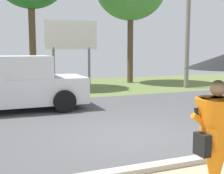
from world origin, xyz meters
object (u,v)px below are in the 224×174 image
Objects in this scene: pickup_truck at (10,86)px; roadside_billboard at (71,40)px; monk_pedestrian at (220,117)px; utility_pole at (188,14)px.

roadside_billboard is at bearing 53.35° from pickup_truck.
monk_pedestrian is 7.97m from pickup_truck.
pickup_truck is 0.69× the size of utility_pole.
utility_pole is at bearing -8.23° from roadside_billboard.
pickup_truck is at bearing -129.73° from roadside_billboard.
roadside_billboard is at bearing 171.77° from utility_pole.
utility_pole is at bearing 20.37° from pickup_truck.
monk_pedestrian is 0.41× the size of pickup_truck.
pickup_truck is 5.21m from roadside_billboard.
pickup_truck is 1.49× the size of roadside_billboard.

